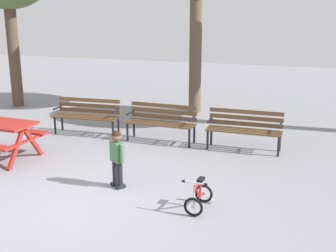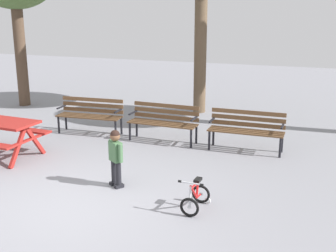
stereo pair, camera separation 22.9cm
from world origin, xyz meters
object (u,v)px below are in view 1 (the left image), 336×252
park_bench_left (162,120)px  child_standing (117,154)px  park_bench_right (245,127)px  park_bench_far_left (87,113)px  kids_bicycle (199,197)px

park_bench_left → child_standing: bearing=-86.7°
child_standing → park_bench_left: bearing=93.3°
park_bench_right → child_standing: child_standing is taller
park_bench_far_left → kids_bicycle: bearing=-41.3°
park_bench_far_left → park_bench_right: size_ratio=1.02×
child_standing → park_bench_right: bearing=57.7°
park_bench_far_left → kids_bicycle: size_ratio=2.83×
park_bench_right → kids_bicycle: (-0.20, -3.14, -0.31)m
park_bench_left → park_bench_right: bearing=-0.4°
child_standing → kids_bicycle: 1.64m
park_bench_right → child_standing: size_ratio=1.58×
park_bench_left → kids_bicycle: park_bench_left is taller
park_bench_far_left → child_standing: child_standing is taller
park_bench_far_left → park_bench_left: bearing=-0.4°
park_bench_far_left → park_bench_left: same height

